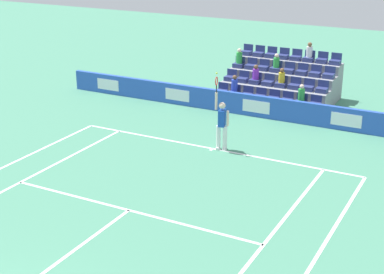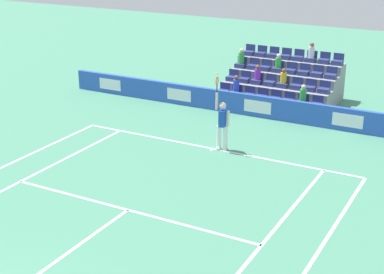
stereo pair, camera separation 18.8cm
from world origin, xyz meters
name	(u,v)px [view 1 (the left image)]	position (x,y,z in m)	size (l,w,h in m)	color
line_baseline	(213,149)	(0.00, -11.89, 0.00)	(10.97, 0.10, 0.01)	white
line_service	(129,210)	(0.00, -6.40, 0.00)	(8.23, 0.10, 0.01)	white
line_centre_service	(55,264)	(0.00, -3.20, 0.00)	(0.10, 6.40, 0.01)	white
line_singles_sideline_left	(10,188)	(4.12, -5.95, 0.00)	(0.10, 11.89, 0.01)	white
line_singles_sideline_right	(257,253)	(-4.12, -5.95, 0.00)	(0.10, 11.89, 0.01)	white
line_doubles_sideline_right	(310,268)	(-5.49, -5.95, 0.00)	(0.10, 11.89, 0.01)	white
line_centre_mark	(211,149)	(0.00, -11.79, 0.00)	(0.10, 0.20, 0.01)	white
sponsor_barrier	(257,106)	(0.00, -16.16, 0.46)	(18.99, 0.22, 0.92)	blue
tennis_player	(222,123)	(-0.30, -11.98, 0.99)	(0.53, 0.40, 2.85)	white
stadium_stand	(281,85)	(0.00, -19.09, 0.68)	(4.96, 3.80, 2.57)	gray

